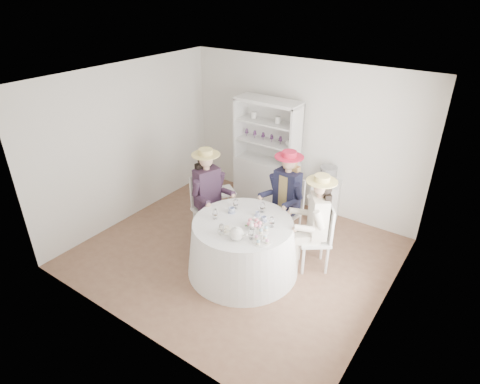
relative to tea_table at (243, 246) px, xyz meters
The scene contains 23 objects.
ground 0.58m from the tea_table, 138.67° to the left, with size 4.50×4.50×0.00m, color brown.
ceiling 2.33m from the tea_table, 138.67° to the left, with size 4.50×4.50×0.00m, color white.
wall_back 2.48m from the tea_table, 97.75° to the left, with size 4.50×4.50×0.00m, color white.
wall_front 1.99m from the tea_table, 100.14° to the right, with size 4.50×4.50×0.00m, color white.
wall_left 2.74m from the tea_table, behind, with size 4.50×4.50×0.00m, color white.
wall_right 2.17m from the tea_table, ahead, with size 4.50×4.50×0.00m, color white.
tea_table is the anchor object (origin of this frame).
hutch 2.13m from the tea_table, 112.23° to the left, with size 1.29×0.69×2.02m.
side_table 2.06m from the tea_table, 79.17° to the left, with size 0.47×0.47×0.73m, color silver.
hatbox 2.11m from the tea_table, 79.17° to the left, with size 0.29×0.29×0.29m, color black.
guest_left 1.14m from the tea_table, 156.73° to the left, with size 0.64×0.59×1.56m.
guest_mid 1.15m from the tea_table, 83.84° to the left, with size 0.58×0.61×1.57m.
guest_right 1.13m from the tea_table, 38.53° to the left, with size 0.65×0.62×1.52m.
spare_chair 1.66m from the tea_table, 139.51° to the left, with size 0.56×0.56×0.97m.
teacup_a 0.55m from the tea_table, 156.57° to the left, with size 0.10×0.10×0.08m, color white.
teacup_b 0.52m from the tea_table, 75.22° to the left, with size 0.06×0.06×0.06m, color white.
teacup_c 0.54m from the tea_table, 40.90° to the left, with size 0.09×0.09×0.07m, color white.
flower_bowl 0.49m from the tea_table, ahead, with size 0.21×0.21×0.05m, color white.
flower_arrangement 0.54m from the tea_table, 10.52° to the right, with size 0.17×0.17×0.06m.
table_teapot 0.65m from the tea_table, 66.76° to the right, with size 0.27×0.19×0.20m.
sandwich_plate 0.53m from the tea_table, 101.49° to the right, with size 0.24×0.24×0.05m.
cupcake_stand 0.73m from the tea_table, 28.15° to the right, with size 0.25×0.25×0.23m.
stemware_set 0.49m from the tea_table, 153.43° to the right, with size 0.85×0.89×0.15m.
Camera 1 is at (3.00, -4.20, 3.85)m, focal length 30.00 mm.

